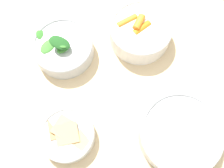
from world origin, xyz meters
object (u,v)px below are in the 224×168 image
at_px(bowl_greens, 63,48).
at_px(bowl_beans_hotdog, 180,134).
at_px(bowl_carrots, 140,32).
at_px(bowl_cookies, 67,134).

bearing_deg(bowl_greens, bowl_beans_hotdog, 45.24).
distance_m(bowl_greens, bowl_beans_hotdog, 0.37).
height_order(bowl_carrots, bowl_beans_hotdog, bowl_carrots).
height_order(bowl_carrots, bowl_greens, bowl_greens).
height_order(bowl_greens, bowl_beans_hotdog, bowl_greens).
bearing_deg(bowl_cookies, bowl_greens, 179.08).
xyz_separation_m(bowl_carrots, bowl_greens, (0.02, -0.21, -0.01)).
relative_size(bowl_beans_hotdog, bowl_cookies, 1.47).
bearing_deg(bowl_beans_hotdog, bowl_carrots, -169.53).
height_order(bowl_beans_hotdog, bowl_cookies, bowl_beans_hotdog).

